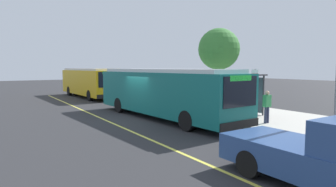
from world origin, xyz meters
name	(u,v)px	position (x,y,z in m)	size (l,w,h in m)	color
ground_plane	(142,118)	(0.00, 0.00, 0.00)	(120.00, 120.00, 0.00)	#2B2B2D
sidewalk_curb	(217,109)	(0.00, 6.00, 0.07)	(44.00, 6.40, 0.15)	#B7B2A8
lane_stripe_center	(108,121)	(0.00, -2.20, 0.00)	(36.00, 0.14, 0.01)	#E0D64C
transit_bus_main	(163,91)	(0.79, 1.01, 1.62)	(11.83, 3.33, 2.95)	#146B66
transit_bus_second	(90,82)	(-13.62, 1.04, 1.61)	(10.42, 3.06, 2.95)	gold
pickup_truck	(336,159)	(11.91, -0.98, 0.86)	(5.43, 2.11, 1.85)	#2D4C84
bus_shelter	(239,85)	(2.48, 5.63, 1.92)	(2.90, 1.60, 2.48)	#333338
waiting_bench	(239,105)	(2.42, 5.72, 0.63)	(1.60, 0.48, 0.95)	brown
route_sign_post	(255,88)	(5.25, 3.85, 1.96)	(0.44, 0.08, 2.80)	#333338
pedestrian_commuter	(267,105)	(5.69, 4.31, 1.12)	(0.24, 0.40, 1.69)	#282D47
street_tree_upstreet	(219,49)	(-1.21, 7.22, 4.41)	(3.16, 3.16, 5.87)	brown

